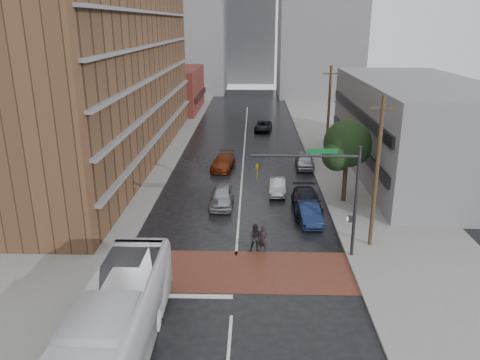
{
  "coord_description": "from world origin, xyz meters",
  "views": [
    {
      "loc": [
        1.0,
        -24.17,
        14.06
      ],
      "look_at": [
        0.12,
        7.14,
        3.5
      ],
      "focal_mm": 35.0,
      "sensor_mm": 36.0,
      "label": 1
    }
  ],
  "objects_px": {
    "pedestrian_a": "(263,239)",
    "car_parked_far": "(305,160)",
    "suv_travel": "(263,126)",
    "car_travel_a": "(222,196)",
    "car_parked_mid": "(307,202)",
    "pedestrian_b": "(256,238)",
    "car_parked_near": "(309,213)",
    "car_travel_b": "(277,186)",
    "transit_bus": "(112,331)",
    "car_travel_c": "(223,162)"
  },
  "relations": [
    {
      "from": "suv_travel",
      "to": "car_parked_near",
      "type": "xyz_separation_m",
      "value": [
        2.79,
        -30.93,
        0.06
      ]
    },
    {
      "from": "transit_bus",
      "to": "car_travel_a",
      "type": "height_order",
      "value": "transit_bus"
    },
    {
      "from": "car_parked_near",
      "to": "car_parked_mid",
      "type": "relative_size",
      "value": 0.8
    },
    {
      "from": "pedestrian_a",
      "to": "car_travel_b",
      "type": "distance_m",
      "value": 11.1
    },
    {
      "from": "pedestrian_a",
      "to": "pedestrian_b",
      "type": "height_order",
      "value": "pedestrian_b"
    },
    {
      "from": "car_travel_b",
      "to": "car_parked_mid",
      "type": "height_order",
      "value": "car_parked_mid"
    },
    {
      "from": "car_parked_near",
      "to": "car_parked_mid",
      "type": "xyz_separation_m",
      "value": [
        0.06,
        2.09,
        0.07
      ]
    },
    {
      "from": "pedestrian_b",
      "to": "suv_travel",
      "type": "bearing_deg",
      "value": 90.24
    },
    {
      "from": "pedestrian_a",
      "to": "car_parked_mid",
      "type": "relative_size",
      "value": 0.34
    },
    {
      "from": "transit_bus",
      "to": "car_parked_far",
      "type": "relative_size",
      "value": 2.81
    },
    {
      "from": "car_parked_mid",
      "to": "transit_bus",
      "type": "bearing_deg",
      "value": -119.41
    },
    {
      "from": "pedestrian_b",
      "to": "car_travel_a",
      "type": "xyz_separation_m",
      "value": [
        -2.73,
        8.02,
        -0.18
      ]
    },
    {
      "from": "transit_bus",
      "to": "car_parked_mid",
      "type": "height_order",
      "value": "transit_bus"
    },
    {
      "from": "car_parked_near",
      "to": "car_travel_a",
      "type": "bearing_deg",
      "value": 151.23
    },
    {
      "from": "pedestrian_a",
      "to": "car_parked_far",
      "type": "distance_m",
      "value": 19.33
    },
    {
      "from": "pedestrian_a",
      "to": "suv_travel",
      "type": "xyz_separation_m",
      "value": [
        0.69,
        35.84,
        -0.27
      ]
    },
    {
      "from": "pedestrian_a",
      "to": "car_travel_a",
      "type": "distance_m",
      "value": 8.64
    },
    {
      "from": "car_travel_b",
      "to": "car_parked_mid",
      "type": "xyz_separation_m",
      "value": [
        2.08,
        -4.0,
        0.14
      ]
    },
    {
      "from": "car_parked_mid",
      "to": "pedestrian_a",
      "type": "bearing_deg",
      "value": -116.49
    },
    {
      "from": "car_travel_a",
      "to": "car_parked_mid",
      "type": "distance_m",
      "value": 6.8
    },
    {
      "from": "car_parked_far",
      "to": "suv_travel",
      "type": "bearing_deg",
      "value": 104.66
    },
    {
      "from": "pedestrian_b",
      "to": "car_parked_mid",
      "type": "height_order",
      "value": "pedestrian_b"
    },
    {
      "from": "pedestrian_b",
      "to": "suv_travel",
      "type": "xyz_separation_m",
      "value": [
        1.14,
        35.84,
        -0.31
      ]
    },
    {
      "from": "transit_bus",
      "to": "car_parked_far",
      "type": "distance_m",
      "value": 31.53
    },
    {
      "from": "pedestrian_b",
      "to": "car_parked_mid",
      "type": "xyz_separation_m",
      "value": [
        3.99,
        7.0,
        -0.18
      ]
    },
    {
      "from": "suv_travel",
      "to": "car_parked_mid",
      "type": "bearing_deg",
      "value": -77.55
    },
    {
      "from": "car_travel_c",
      "to": "suv_travel",
      "type": "xyz_separation_m",
      "value": [
        4.38,
        17.78,
        -0.05
      ]
    },
    {
      "from": "transit_bus",
      "to": "pedestrian_b",
      "type": "height_order",
      "value": "transit_bus"
    },
    {
      "from": "transit_bus",
      "to": "suv_travel",
      "type": "relative_size",
      "value": 2.7
    },
    {
      "from": "transit_bus",
      "to": "car_travel_b",
      "type": "bearing_deg",
      "value": 69.64
    },
    {
      "from": "transit_bus",
      "to": "pedestrian_b",
      "type": "xyz_separation_m",
      "value": [
        6.11,
        10.7,
        -0.79
      ]
    },
    {
      "from": "pedestrian_b",
      "to": "suv_travel",
      "type": "height_order",
      "value": "pedestrian_b"
    },
    {
      "from": "suv_travel",
      "to": "car_parked_far",
      "type": "height_order",
      "value": "car_parked_far"
    },
    {
      "from": "pedestrian_b",
      "to": "car_travel_a",
      "type": "relative_size",
      "value": 0.42
    },
    {
      "from": "car_parked_near",
      "to": "suv_travel",
      "type": "bearing_deg",
      "value": 91.42
    },
    {
      "from": "transit_bus",
      "to": "car_travel_b",
      "type": "height_order",
      "value": "transit_bus"
    },
    {
      "from": "car_travel_b",
      "to": "car_travel_c",
      "type": "height_order",
      "value": "car_travel_c"
    },
    {
      "from": "car_travel_b",
      "to": "car_parked_near",
      "type": "bearing_deg",
      "value": -68.91
    },
    {
      "from": "pedestrian_a",
      "to": "suv_travel",
      "type": "distance_m",
      "value": 35.85
    },
    {
      "from": "pedestrian_b",
      "to": "car_parked_near",
      "type": "height_order",
      "value": "pedestrian_b"
    },
    {
      "from": "car_travel_c",
      "to": "car_travel_a",
      "type": "bearing_deg",
      "value": -78.91
    },
    {
      "from": "car_parked_near",
      "to": "car_parked_mid",
      "type": "distance_m",
      "value": 2.09
    },
    {
      "from": "car_parked_far",
      "to": "car_travel_c",
      "type": "bearing_deg",
      "value": -173.21
    },
    {
      "from": "car_parked_near",
      "to": "car_travel_c",
      "type": "bearing_deg",
      "value": 114.89
    },
    {
      "from": "pedestrian_b",
      "to": "car_parked_mid",
      "type": "relative_size",
      "value": 0.36
    },
    {
      "from": "car_travel_a",
      "to": "car_parked_far",
      "type": "bearing_deg",
      "value": 55.44
    },
    {
      "from": "suv_travel",
      "to": "car_parked_near",
      "type": "height_order",
      "value": "car_parked_near"
    },
    {
      "from": "car_parked_far",
      "to": "pedestrian_a",
      "type": "bearing_deg",
      "value": -101.88
    },
    {
      "from": "car_travel_b",
      "to": "car_travel_c",
      "type": "bearing_deg",
      "value": 128.8
    },
    {
      "from": "pedestrian_a",
      "to": "transit_bus",
      "type": "bearing_deg",
      "value": -97.66
    }
  ]
}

